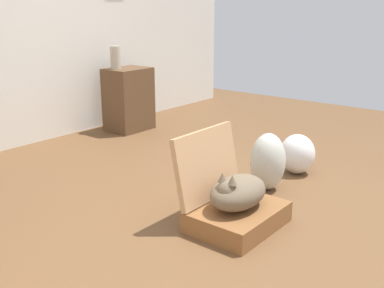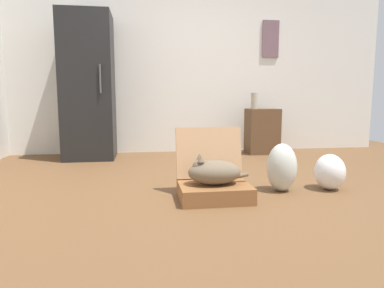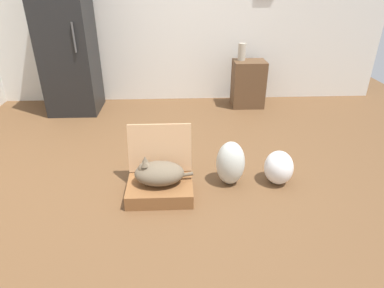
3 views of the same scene
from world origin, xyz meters
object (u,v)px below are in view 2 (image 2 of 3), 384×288
at_px(suitcase_base, 214,192).
at_px(refrigerator, 88,87).
at_px(side_table, 262,131).
at_px(plastic_bag_white, 282,167).
at_px(vase_tall, 254,101).
at_px(plastic_bag_clear, 330,172).
at_px(cat, 213,172).

bearing_deg(suitcase_base, refrigerator, 120.76).
relative_size(suitcase_base, side_table, 0.86).
bearing_deg(plastic_bag_white, vase_tall, 77.95).
xyz_separation_m(suitcase_base, vase_tall, (1.07, 2.20, 0.71)).
xyz_separation_m(plastic_bag_clear, side_table, (0.11, 2.01, 0.17)).
bearing_deg(side_table, suitcase_base, -118.64).
distance_m(refrigerator, side_table, 2.51).
xyz_separation_m(plastic_bag_white, side_table, (0.55, 1.99, 0.12)).
xyz_separation_m(suitcase_base, refrigerator, (-1.25, 2.11, 0.89)).
xyz_separation_m(suitcase_base, plastic_bag_clear, (1.07, 0.15, 0.09)).
height_order(suitcase_base, plastic_bag_white, plastic_bag_white).
xyz_separation_m(plastic_bag_clear, vase_tall, (-0.01, 2.05, 0.61)).
distance_m(plastic_bag_white, plastic_bag_clear, 0.44).
bearing_deg(plastic_bag_clear, side_table, 86.98).
relative_size(cat, plastic_bag_clear, 1.59).
height_order(refrigerator, vase_tall, refrigerator).
bearing_deg(refrigerator, plastic_bag_clear, -40.06).
relative_size(suitcase_base, cat, 1.12).
xyz_separation_m(cat, plastic_bag_clear, (1.08, 0.15, -0.07)).
height_order(plastic_bag_white, vase_tall, vase_tall).
bearing_deg(refrigerator, suitcase_base, -59.24).
bearing_deg(vase_tall, plastic_bag_clear, -89.84).
bearing_deg(plastic_bag_clear, suitcase_base, -172.01).
xyz_separation_m(refrigerator, side_table, (2.43, 0.05, -0.62)).
distance_m(cat, plastic_bag_white, 0.66).
relative_size(plastic_bag_clear, refrigerator, 0.17).
distance_m(plastic_bag_white, refrigerator, 2.80).
height_order(plastic_bag_clear, side_table, side_table).
distance_m(refrigerator, vase_tall, 2.33).
bearing_deg(side_table, cat, -118.83).
distance_m(cat, plastic_bag_clear, 1.09).
relative_size(plastic_bag_white, plastic_bag_clear, 1.33).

